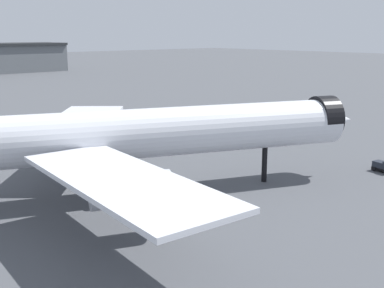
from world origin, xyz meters
The scene contains 5 objects.
ground centered at (0.00, 0.00, 0.00)m, with size 900.00×900.00×0.00m, color #4C4F54.
airliner_near_gate centered at (-3.17, 0.92, 8.22)m, with size 64.63×57.85×18.67m.
baggage_tug_wing centered at (32.48, -16.00, 0.97)m, with size 2.32×3.41×1.85m.
baggage_cart_trailing centered at (36.40, 6.48, 0.98)m, with size 2.87×2.78×1.82m.
traffic_cone_near_nose centered at (0.09, 39.98, 0.35)m, with size 0.56×0.56×0.70m, color #F2600C.
Camera 1 is at (-37.28, -49.27, 21.10)m, focal length 44.73 mm.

